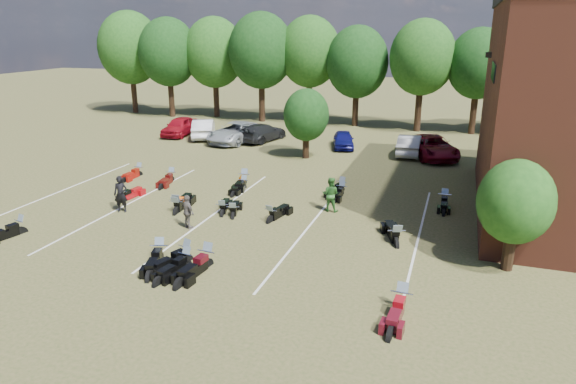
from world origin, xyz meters
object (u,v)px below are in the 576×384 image
at_px(car_0, 180,126).
at_px(person_grey, 188,212).
at_px(motorcycle_7, 123,202).
at_px(motorcycle_3, 186,262).
at_px(motorcycle_0, 21,234).
at_px(person_black, 121,194).
at_px(car_4, 343,140).
at_px(motorcycle_14, 172,181).
at_px(person_green, 330,194).

xyz_separation_m(car_0, person_grey, (11.37, -18.91, 0.02)).
relative_size(car_0, motorcycle_7, 2.20).
distance_m(motorcycle_3, motorcycle_7, 8.83).
height_order(motorcycle_0, motorcycle_7, motorcycle_0).
bearing_deg(person_black, person_grey, -29.29).
height_order(car_4, person_grey, person_grey).
relative_size(person_black, motorcycle_14, 0.86).
distance_m(person_black, motorcycle_14, 5.60).
relative_size(car_4, motorcycle_14, 1.74).
bearing_deg(car_4, person_green, -94.74).
bearing_deg(motorcycle_7, person_grey, 162.58).
bearing_deg(person_grey, motorcycle_3, 145.43).
relative_size(car_4, person_green, 2.12).
distance_m(person_black, person_grey, 4.40).
relative_size(car_4, person_grey, 2.34).
bearing_deg(motorcycle_3, car_4, 105.25).
xyz_separation_m(car_4, motorcycle_0, (-9.96, -21.78, -0.64)).
distance_m(person_green, motorcycle_7, 11.15).
bearing_deg(motorcycle_14, motorcycle_7, -105.38).
height_order(motorcycle_0, motorcycle_14, motorcycle_0).
xyz_separation_m(car_4, person_green, (2.59, -14.33, 0.25)).
distance_m(car_0, person_grey, 22.07).
relative_size(person_green, motorcycle_7, 0.84).
bearing_deg(person_green, person_black, 19.88).
bearing_deg(car_0, person_grey, -63.42).
bearing_deg(person_black, car_4, 50.25).
bearing_deg(motorcycle_14, car_0, 109.27).
distance_m(person_green, motorcycle_14, 10.64).
bearing_deg(motorcycle_3, person_black, 164.22).
height_order(car_4, motorcycle_3, car_4).
height_order(person_grey, motorcycle_3, person_grey).
distance_m(person_black, motorcycle_7, 1.89).
height_order(person_grey, motorcycle_14, person_grey).
bearing_deg(car_4, motorcycle_14, -137.36).
height_order(car_4, person_black, person_black).
xyz_separation_m(person_black, motorcycle_0, (-2.59, -3.94, -0.93)).
height_order(person_green, motorcycle_7, person_green).
distance_m(person_grey, motorcycle_0, 7.57).
distance_m(car_0, motorcycle_7, 17.77).
bearing_deg(motorcycle_0, person_black, 70.13).
xyz_separation_m(car_0, motorcycle_3, (13.06, -22.13, -0.79)).
height_order(car_0, motorcycle_14, car_0).
distance_m(car_0, car_4, 14.44).
bearing_deg(person_black, car_0, 94.15).
bearing_deg(person_grey, person_black, 15.84).
bearing_deg(motorcycle_14, motorcycle_3, -64.91).
height_order(motorcycle_3, motorcycle_7, motorcycle_3).
xyz_separation_m(motorcycle_0, motorcycle_14, (2.14, 9.44, 0.00)).
xyz_separation_m(motorcycle_7, motorcycle_14, (0.49, 4.16, 0.00)).
xyz_separation_m(person_grey, motorcycle_3, (1.68, -3.22, -0.81)).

